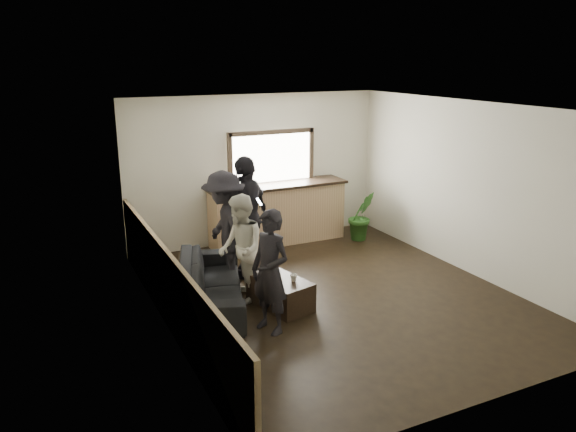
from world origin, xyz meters
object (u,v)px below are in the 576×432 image
person_b (241,249)px  potted_plant (362,216)px  sofa (211,283)px  coffee_table (280,293)px  person_d (247,217)px  bar_counter (277,210)px  person_a (270,272)px  cup_b (294,278)px  cup_a (268,274)px  person_c (225,229)px

person_b → potted_plant: bearing=128.2°
sofa → coffee_table: sofa is taller
sofa → person_d: (0.90, 0.81, 0.66)m
bar_counter → coffee_table: size_ratio=2.84×
person_a → person_d: bearing=145.6°
person_d → cup_b: bearing=54.1°
bar_counter → sofa: 3.00m
cup_a → person_c: 1.10m
bar_counter → person_b: size_ratio=1.70×
bar_counter → person_d: bar_counter is taller
bar_counter → person_b: 2.75m
sofa → person_c: 0.96m
bar_counter → sofa: bearing=-133.4°
bar_counter → person_b: bearing=-125.7°
sofa → cup_b: (1.01, -0.65, 0.15)m
sofa → cup_a: bearing=-97.6°
cup_a → cup_b: 0.40m
sofa → cup_a: (0.74, -0.35, 0.14)m
cup_b → person_c: bearing=113.6°
person_b → coffee_table: bearing=54.4°
cup_b → person_b: person_b is taller
potted_plant → person_d: (-2.69, -0.78, 0.51)m
person_a → person_b: (-0.00, 1.04, -0.02)m
cup_b → sofa: bearing=146.9°
coffee_table → potted_plant: size_ratio=0.99×
bar_counter → person_a: (-1.60, -3.27, 0.18)m
cup_a → person_b: bearing=136.0°
bar_counter → cup_b: size_ratio=25.66×
coffee_table → sofa: bearing=150.2°
cup_a → cup_b: size_ratio=1.13×
sofa → person_b: person_b is taller
sofa → person_b: 0.65m
sofa → person_d: 1.38m
cup_a → potted_plant: 3.44m
person_c → person_a: bearing=6.0°
potted_plant → person_a: bearing=-139.4°
person_d → person_a: bearing=36.8°
potted_plant → person_b: bearing=-152.2°
cup_b → person_b: bearing=133.2°
cup_a → person_d: size_ratio=0.06×
cup_a → person_c: bearing=107.0°
bar_counter → person_c: bearing=-136.0°
coffee_table → person_a: bearing=-125.1°
bar_counter → person_c: (-1.60, -1.55, 0.26)m
person_d → sofa: bearing=2.1°
sofa → potted_plant: bearing=-48.7°
person_a → person_d: person_d is taller
cup_a → person_d: 1.28m
person_c → person_d: bearing=119.3°
sofa → person_b: size_ratio=1.40×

